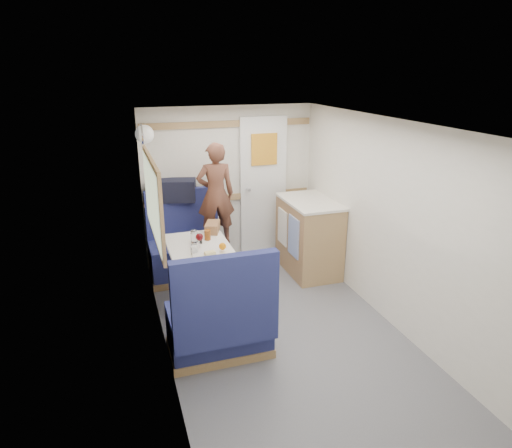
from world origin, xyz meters
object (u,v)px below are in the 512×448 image
object	(u,v)px
dinette_table	(200,260)
beer_glass	(207,235)
tray	(205,251)
person	(216,194)
pepper_grinder	(200,241)
bench_near	(221,326)
cheese_block	(210,253)
orange_fruit	(222,246)
duffel_bag	(173,190)
bench_far	(187,253)
bread_loaf	(213,227)
galley_counter	(309,236)
tumbler_left	(194,249)
wine_glass	(199,238)
tumbler_right	(194,237)
dome_light	(144,134)

from	to	relation	value
dinette_table	beer_glass	world-z (taller)	beer_glass
beer_glass	tray	bearing A→B (deg)	-107.26
person	pepper_grinder	distance (m)	0.80
bench_near	cheese_block	xyz separation A→B (m)	(0.05, 0.56, 0.46)
orange_fruit	duffel_bag	bearing A→B (deg)	101.91
bench_far	bread_loaf	distance (m)	0.72
cheese_block	galley_counter	bearing A→B (deg)	30.93
bench_near	bread_loaf	distance (m)	1.35
galley_counter	tumbler_left	bearing A→B (deg)	-154.55
wine_glass	bread_loaf	bearing A→B (deg)	62.97
tumbler_right	wine_glass	bearing A→B (deg)	-85.61
orange_fruit	wine_glass	size ratio (longest dim) A/B	0.43
tumbler_left	orange_fruit	bearing A→B (deg)	-4.40
pepper_grinder	dinette_table	bearing A→B (deg)	-121.02
bench_far	pepper_grinder	distance (m)	0.95
dinette_table	duffel_bag	xyz separation A→B (m)	(-0.09, 1.12, 0.46)
dome_light	orange_fruit	size ratio (longest dim) A/B	2.77
person	tray	world-z (taller)	person
bench_far	duffel_bag	size ratio (longest dim) A/B	1.94
tumbler_right	tumbler_left	bearing A→B (deg)	-100.44
dome_light	tray	xyz separation A→B (m)	(0.41, -1.01, -1.02)
tray	tumbler_left	world-z (taller)	tumbler_left
beer_glass	pepper_grinder	world-z (taller)	beer_glass
cheese_block	tumbler_right	bearing A→B (deg)	99.39
bench_far	orange_fruit	size ratio (longest dim) A/B	14.52
bench_far	tumbler_left	world-z (taller)	bench_far
dome_light	person	xyz separation A→B (m)	(0.74, -0.14, -0.70)
bench_near	tumbler_right	distance (m)	1.10
person	cheese_block	xyz separation A→B (m)	(-0.30, -1.01, -0.29)
galley_counter	tumbler_left	world-z (taller)	galley_counter
dinette_table	bread_loaf	bearing A→B (deg)	59.04
bench_far	tumbler_right	world-z (taller)	bench_far
pepper_grinder	bench_near	bearing A→B (deg)	-91.37
bench_near	tray	bearing A→B (deg)	88.16
beer_glass	bread_loaf	size ratio (longest dim) A/B	0.42
bench_near	wine_glass	xyz separation A→B (m)	(-0.01, 0.78, 0.54)
dinette_table	cheese_block	xyz separation A→B (m)	(0.05, -0.30, 0.19)
person	bench_far	bearing A→B (deg)	-20.53
galley_counter	tray	distance (m)	1.63
duffel_bag	tumbler_left	world-z (taller)	duffel_bag
bread_loaf	beer_glass	bearing A→B (deg)	-115.16
wine_glass	beer_glass	size ratio (longest dim) A/B	1.58
dinette_table	bread_loaf	world-z (taller)	bread_loaf
dome_light	beer_glass	distance (m)	1.30
wine_glass	person	bearing A→B (deg)	65.88
dome_light	tumbler_left	world-z (taller)	dome_light
tray	tumbler_right	xyz separation A→B (m)	(-0.05, 0.29, 0.05)
pepper_grinder	tumbler_left	bearing A→B (deg)	-115.10
galley_counter	wine_glass	size ratio (longest dim) A/B	5.48
orange_fruit	tumbler_right	size ratio (longest dim) A/B	0.59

